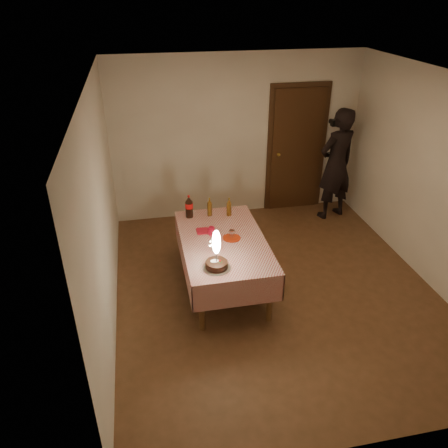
{
  "coord_description": "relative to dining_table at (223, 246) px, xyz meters",
  "views": [
    {
      "loc": [
        -1.54,
        -4.32,
        3.45
      ],
      "look_at": [
        -0.64,
        0.13,
        0.95
      ],
      "focal_mm": 35.0,
      "sensor_mm": 36.0,
      "label": 1
    }
  ],
  "objects": [
    {
      "name": "ground",
      "position": [
        0.64,
        -0.18,
        -0.61
      ],
      "size": [
        4.0,
        4.5,
        0.01
      ],
      "primitive_type": "cube",
      "color": "brown",
      "rests_on": "ground"
    },
    {
      "name": "room_shell",
      "position": [
        0.68,
        -0.1,
        1.05
      ],
      "size": [
        4.04,
        4.54,
        2.62
      ],
      "color": "silver",
      "rests_on": "ground"
    },
    {
      "name": "dining_table",
      "position": [
        0.0,
        0.0,
        0.0
      ],
      "size": [
        1.02,
        1.72,
        0.7
      ],
      "color": "brown",
      "rests_on": "ground"
    },
    {
      "name": "birthday_cake",
      "position": [
        -0.19,
        -0.58,
        0.23
      ],
      "size": [
        0.31,
        0.31,
        0.47
      ],
      "color": "white",
      "rests_on": "dining_table"
    },
    {
      "name": "red_plate",
      "position": [
        0.11,
        0.01,
        0.1
      ],
      "size": [
        0.22,
        0.22,
        0.01
      ],
      "primitive_type": "cylinder",
      "color": "#AB270B",
      "rests_on": "dining_table"
    },
    {
      "name": "red_cup",
      "position": [
        -0.12,
        0.16,
        0.15
      ],
      "size": [
        0.08,
        0.08,
        0.1
      ],
      "primitive_type": "cylinder",
      "color": "red",
      "rests_on": "dining_table"
    },
    {
      "name": "clear_cup",
      "position": [
        0.12,
        0.05,
        0.14
      ],
      "size": [
        0.07,
        0.07,
        0.09
      ],
      "primitive_type": "cylinder",
      "color": "white",
      "rests_on": "dining_table"
    },
    {
      "name": "napkin_stack",
      "position": [
        -0.22,
        0.24,
        0.11
      ],
      "size": [
        0.15,
        0.15,
        0.02
      ],
      "primitive_type": "cube",
      "color": "#AB1324",
      "rests_on": "dining_table"
    },
    {
      "name": "cola_bottle",
      "position": [
        -0.33,
        0.67,
        0.25
      ],
      "size": [
        0.1,
        0.1,
        0.32
      ],
      "color": "black",
      "rests_on": "dining_table"
    },
    {
      "name": "amber_bottle_left",
      "position": [
        -0.05,
        0.67,
        0.21
      ],
      "size": [
        0.06,
        0.06,
        0.26
      ],
      "color": "#54320E",
      "rests_on": "dining_table"
    },
    {
      "name": "amber_bottle_right",
      "position": [
        0.2,
        0.62,
        0.21
      ],
      "size": [
        0.06,
        0.06,
        0.26
      ],
      "color": "#54320E",
      "rests_on": "dining_table"
    },
    {
      "name": "photographer",
      "position": [
        2.16,
        1.59,
        0.3
      ],
      "size": [
        0.77,
        0.62,
        1.82
      ],
      "color": "black",
      "rests_on": "ground"
    }
  ]
}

